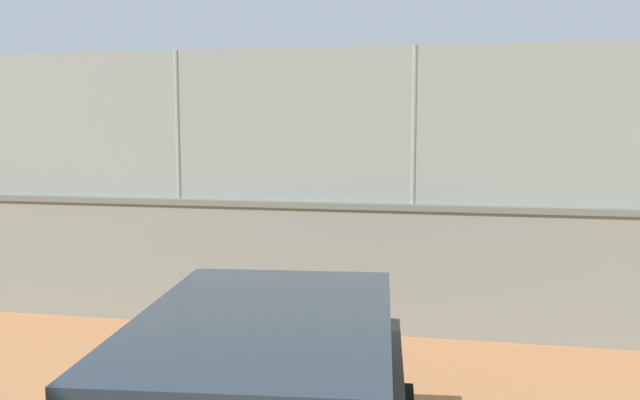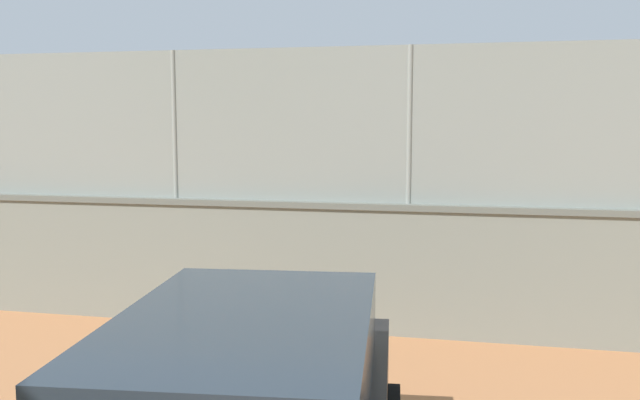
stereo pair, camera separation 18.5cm
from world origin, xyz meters
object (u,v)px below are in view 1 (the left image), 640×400
object	(u,v)px
player_near_wall_returning	(224,225)
player_baseline_waiting	(326,192)
sports_ball	(300,297)
player_crossing_court	(314,210)

from	to	relation	value
player_near_wall_returning	player_baseline_waiting	distance (m)	5.79
player_baseline_waiting	player_near_wall_returning	bearing A→B (deg)	81.71
sports_ball	player_baseline_waiting	bearing A→B (deg)	-84.53
player_near_wall_returning	player_crossing_court	xyz separation A→B (m)	(-1.11, -2.44, -0.03)
player_near_wall_returning	sports_ball	size ratio (longest dim) A/B	11.53
player_crossing_court	sports_ball	size ratio (longest dim) A/B	11.24
player_near_wall_returning	player_crossing_court	world-z (taller)	player_near_wall_returning
player_crossing_court	sports_ball	distance (m)	3.50
sports_ball	player_crossing_court	bearing A→B (deg)	-83.81
player_baseline_waiting	player_crossing_court	distance (m)	3.29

